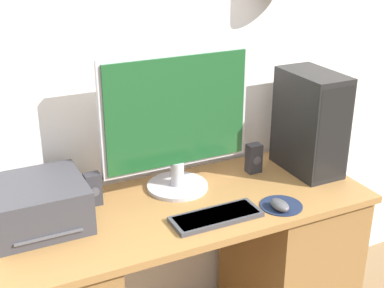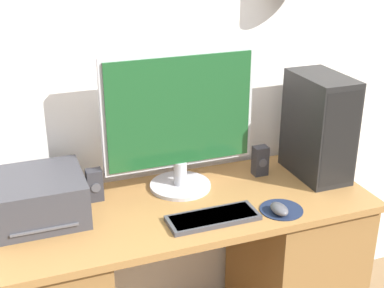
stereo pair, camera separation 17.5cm
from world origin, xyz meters
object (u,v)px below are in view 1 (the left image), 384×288
Objects in this scene: keyboard at (216,216)px; computer_tower at (310,123)px; speaker_right at (254,158)px; monitor at (176,119)px; printer at (38,205)px; mouse at (280,205)px; speaker_left at (93,189)px.

keyboard is 0.77× the size of computer_tower.
monitor is at bearing 178.77° from speaker_right.
printer is (-0.58, -0.05, -0.23)m from monitor.
mouse is at bearing -19.12° from printer.
monitor is at bearing 129.07° from mouse.
computer_tower is at bearing -8.52° from monitor.
monitor reaches higher than speaker_left.
monitor is at bearing 4.82° from printer.
keyboard is 1.03× the size of printer.
monitor is 4.79× the size of speaker_right.
keyboard is at bearing 169.17° from mouse.
monitor is 0.53m from mouse.
mouse reaches higher than keyboard.
speaker_left is at bearing 177.56° from monitor.
speaker_right is (0.09, 0.34, 0.04)m from mouse.
computer_tower is 1.19m from printer.
speaker_left is at bearing 140.77° from keyboard.
mouse is at bearing -104.94° from speaker_right.
monitor is at bearing 171.48° from computer_tower.
speaker_right is at bearing -1.82° from speaker_left.
speaker_right is (0.73, -0.02, 0.00)m from speaker_left.
computer_tower is 0.29m from speaker_right.
computer_tower is 0.98m from speaker_left.
printer is 2.56× the size of speaker_right.
computer_tower reaches higher than keyboard.
printer is at bearing 177.99° from computer_tower.
speaker_right is at bearing 2.45° from printer.
keyboard is 2.64× the size of speaker_right.
monitor reaches higher than mouse.
monitor reaches higher than keyboard.
mouse is 0.21× the size of computer_tower.
computer_tower is at bearing 38.62° from mouse.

